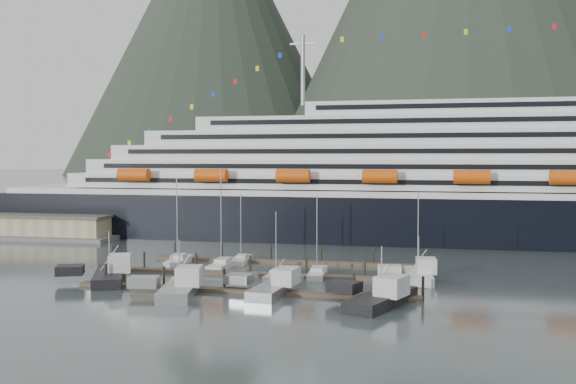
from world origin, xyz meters
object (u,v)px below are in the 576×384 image
warehouse (31,226)px  sailboat_a (179,261)px  sailboat_d (317,273)px  trawler_b (179,288)px  sailboat_e (242,260)px  sailboat_h (419,275)px  cruise_ship (483,186)px  trawler_a (108,274)px  sailboat_b (223,265)px  trawler_c (275,286)px  trawler_e (417,275)px  sailboat_c (277,276)px  trawler_d (380,297)px

warehouse → sailboat_a: (49.19, -30.94, -1.80)m
sailboat_d → trawler_b: sailboat_d is taller
sailboat_e → sailboat_h: sailboat_h is taller
cruise_ship → trawler_a: cruise_ship is taller
sailboat_b → trawler_a: 19.96m
trawler_c → trawler_e: 22.72m
trawler_c → sailboat_a: bearing=52.7°
sailboat_b → trawler_a: bearing=139.8°
cruise_ship → sailboat_h: bearing=-104.0°
cruise_ship → warehouse: bearing=-172.8°
sailboat_h → trawler_b: size_ratio=1.04×
sailboat_d → trawler_b: bearing=135.6°
warehouse → sailboat_b: bearing=-29.7°
cruise_ship → trawler_a: 84.33m
sailboat_c → sailboat_a: bearing=67.1°
trawler_a → trawler_c: (26.24, -2.83, -0.08)m
sailboat_e → trawler_a: sailboat_e is taller
sailboat_b → sailboat_h: sailboat_b is taller
sailboat_a → trawler_d: bearing=-131.3°
sailboat_b → sailboat_d: (16.70, -4.05, -0.05)m
sailboat_e → sailboat_d: bearing=-128.7°
trawler_a → sailboat_e: bearing=-57.8°
sailboat_e → sailboat_h: bearing=-110.3°
trawler_a → sailboat_b: bearing=-64.0°
sailboat_c → trawler_c: (2.25, -10.69, 0.53)m
sailboat_h → trawler_c: size_ratio=0.94×
cruise_ship → trawler_d: bearing=-103.2°
sailboat_c → sailboat_e: size_ratio=0.84×
warehouse → trawler_a: 65.97m
sailboat_c → sailboat_e: (-9.69, 13.40, 0.01)m
warehouse → sailboat_d: size_ratio=3.53×
trawler_c → sailboat_h: bearing=-44.7°
sailboat_e → trawler_c: bearing=-159.0°
sailboat_b → trawler_b: 22.82m
warehouse → sailboat_b: (57.88, -32.96, -1.80)m
sailboat_d → sailboat_h: sailboat_h is taller
trawler_a → trawler_c: bearing=-120.0°
trawler_e → trawler_a: bearing=96.4°
trawler_d → trawler_e: 18.18m
sailboat_a → trawler_c: size_ratio=1.06×
trawler_d → trawler_e: size_ratio=1.23×
warehouse → trawler_a: (45.01, -48.22, -1.24)m
sailboat_d → trawler_a: size_ratio=0.86×
trawler_b → trawler_d: 26.72m
sailboat_h → trawler_b: 37.03m
trawler_e → sailboat_c: bearing=90.0°
sailboat_d → trawler_b: size_ratio=0.99×
cruise_ship → trawler_b: cruise_ship is taller
trawler_e → trawler_b: bearing=113.6°
sailboat_d → trawler_a: sailboat_d is taller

